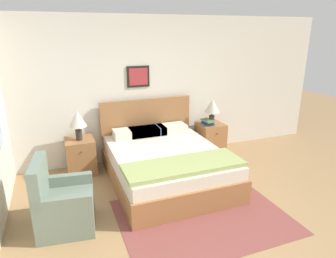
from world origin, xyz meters
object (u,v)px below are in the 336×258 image
(armchair, at_px, (62,205))
(nightstand_by_door, at_px, (210,138))
(table_lamp_near_window, at_px, (77,120))
(nightstand_near_window, at_px, (81,156))
(table_lamp_by_door, at_px, (212,107))
(bed, at_px, (166,163))

(armchair, bearing_deg, nightstand_by_door, 124.75)
(nightstand_by_door, bearing_deg, table_lamp_near_window, -179.34)
(nightstand_near_window, distance_m, nightstand_by_door, 2.49)
(nightstand_by_door, xyz_separation_m, table_lamp_by_door, (-0.01, -0.03, 0.65))
(armchair, bearing_deg, table_lamp_by_door, 124.35)
(bed, relative_size, nightstand_by_door, 3.51)
(armchair, bearing_deg, table_lamp_near_window, 173.30)
(bed, height_order, armchair, bed)
(nightstand_by_door, bearing_deg, table_lamp_by_door, -103.78)
(armchair, distance_m, nightstand_near_window, 1.52)
(nightstand_near_window, bearing_deg, table_lamp_near_window, -87.94)
(nightstand_by_door, distance_m, table_lamp_near_window, 2.57)
(table_lamp_by_door, bearing_deg, nightstand_by_door, 76.22)
(armchair, distance_m, table_lamp_near_window, 1.63)
(bed, height_order, nightstand_by_door, bed)
(nightstand_near_window, xyz_separation_m, table_lamp_by_door, (2.48, -0.03, 0.65))
(table_lamp_by_door, bearing_deg, table_lamp_near_window, 180.00)
(bed, distance_m, nightstand_near_window, 1.47)
(table_lamp_near_window, bearing_deg, table_lamp_by_door, 0.00)
(armchair, height_order, table_lamp_near_window, table_lamp_near_window)
(nightstand_near_window, bearing_deg, nightstand_by_door, 0.00)
(bed, distance_m, armchair, 1.75)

